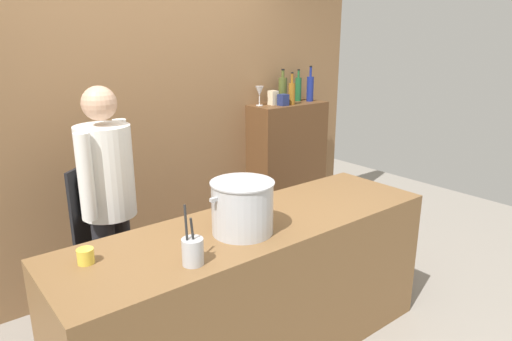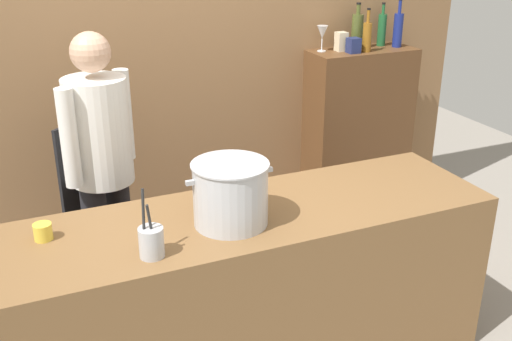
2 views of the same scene
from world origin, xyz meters
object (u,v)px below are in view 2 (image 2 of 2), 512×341
(wine_glass_short, at_px, (322,33))
(spice_tin_navy, at_px, (353,45))
(wine_bottle_olive, at_px, (357,31))
(wine_bottle_cobalt, at_px, (398,29))
(wine_bottle_amber, at_px, (367,36))
(wine_bottle_green, at_px, (382,29))
(stockpot_large, at_px, (230,194))
(chef, at_px, (101,160))
(spice_tin_cream, at_px, (341,42))
(utensil_crock, at_px, (151,241))
(butter_jar, at_px, (43,232))

(wine_glass_short, height_order, spice_tin_navy, wine_glass_short)
(wine_bottle_olive, distance_m, spice_tin_navy, 0.17)
(wine_bottle_cobalt, relative_size, wine_glass_short, 1.91)
(wine_bottle_cobalt, xyz_separation_m, wine_bottle_amber, (-0.29, -0.05, -0.02))
(wine_bottle_amber, bearing_deg, wine_bottle_green, 32.95)
(stockpot_large, xyz_separation_m, spice_tin_navy, (1.36, 1.19, 0.34))
(chef, xyz_separation_m, spice_tin_cream, (1.74, 0.42, 0.44))
(utensil_crock, height_order, wine_bottle_amber, wine_bottle_amber)
(utensil_crock, relative_size, wine_bottle_olive, 0.94)
(wine_bottle_amber, relative_size, wine_bottle_green, 0.97)
(butter_jar, xyz_separation_m, wine_bottle_cobalt, (2.55, 1.06, 0.53))
(chef, distance_m, spice_tin_navy, 1.86)
(wine_bottle_cobalt, relative_size, spice_tin_cream, 2.60)
(utensil_crock, distance_m, wine_bottle_green, 2.59)
(stockpot_large, bearing_deg, wine_bottle_green, 38.34)
(stockpot_large, xyz_separation_m, butter_jar, (-0.80, 0.18, -0.11))
(wine_bottle_amber, height_order, wine_bottle_green, wine_bottle_green)
(wine_bottle_amber, xyz_separation_m, spice_tin_navy, (-0.10, -0.00, -0.05))
(chef, relative_size, utensil_crock, 5.63)
(utensil_crock, xyz_separation_m, wine_glass_short, (1.59, 1.46, 0.50))
(wine_bottle_cobalt, relative_size, wine_bottle_amber, 1.15)
(utensil_crock, height_order, spice_tin_cream, spice_tin_cream)
(stockpot_large, relative_size, wine_bottle_cobalt, 1.23)
(wine_bottle_amber, relative_size, wine_glass_short, 1.67)
(wine_bottle_amber, bearing_deg, spice_tin_cream, 147.83)
(wine_bottle_green, distance_m, spice_tin_navy, 0.35)
(wine_glass_short, bearing_deg, wine_bottle_amber, -25.38)
(stockpot_large, bearing_deg, spice_tin_cream, 44.14)
(wine_glass_short, relative_size, spice_tin_navy, 1.72)
(chef, distance_m, butter_jar, 0.77)
(wine_glass_short, bearing_deg, stockpot_large, -132.07)
(stockpot_large, distance_m, wine_bottle_cobalt, 2.19)
(chef, distance_m, spice_tin_cream, 1.84)
(chef, height_order, stockpot_large, chef)
(wine_bottle_cobalt, bearing_deg, spice_tin_cream, 175.11)
(stockpot_large, height_order, wine_bottle_green, wine_bottle_green)
(butter_jar, distance_m, wine_bottle_olive, 2.58)
(wine_bottle_amber, bearing_deg, wine_bottle_cobalt, 10.60)
(chef, relative_size, butter_jar, 20.72)
(chef, height_order, wine_bottle_cobalt, wine_bottle_cobalt)
(stockpot_large, bearing_deg, wine_bottle_amber, 39.06)
(wine_bottle_cobalt, distance_m, spice_tin_cream, 0.44)
(spice_tin_cream, bearing_deg, wine_bottle_cobalt, -4.89)
(wine_bottle_cobalt, bearing_deg, wine_glass_short, 172.35)
(butter_jar, distance_m, wine_bottle_green, 2.77)
(chef, distance_m, stockpot_large, 0.96)
(wine_bottle_olive, height_order, wine_bottle_cobalt, wine_bottle_cobalt)
(butter_jar, relative_size, wine_bottle_green, 0.27)
(butter_jar, bearing_deg, wine_bottle_cobalt, 22.56)
(wine_bottle_cobalt, xyz_separation_m, spice_tin_cream, (-0.43, 0.04, -0.06))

